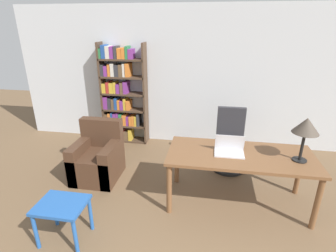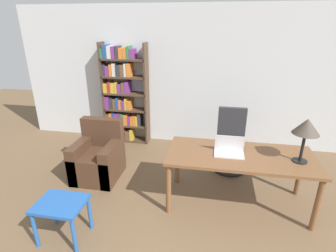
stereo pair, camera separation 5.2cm
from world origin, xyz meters
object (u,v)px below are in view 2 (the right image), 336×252
(table_lamp, at_px, (307,128))
(bookshelf, at_px, (122,96))
(side_table_blue, at_px, (61,209))
(armchair, at_px, (98,159))
(laptop, at_px, (229,150))
(desk, at_px, (240,160))
(office_chair, at_px, (230,144))

(table_lamp, distance_m, bookshelf, 3.47)
(side_table_blue, xyz_separation_m, bookshelf, (-0.24, 2.78, 0.57))
(armchair, bearing_deg, laptop, -8.77)
(desk, distance_m, side_table_blue, 2.26)
(side_table_blue, bearing_deg, armchair, 97.07)
(laptop, relative_size, table_lamp, 0.67)
(side_table_blue, bearing_deg, office_chair, 46.19)
(laptop, xyz_separation_m, table_lamp, (0.86, -0.05, 0.40))
(desk, relative_size, side_table_blue, 3.53)
(desk, bearing_deg, laptop, -179.13)
(office_chair, relative_size, armchair, 1.14)
(side_table_blue, bearing_deg, bookshelf, 94.98)
(office_chair, bearing_deg, desk, -86.03)
(armchair, bearing_deg, table_lamp, -7.21)
(office_chair, distance_m, armchair, 2.21)
(side_table_blue, bearing_deg, laptop, 28.76)
(laptop, distance_m, side_table_blue, 2.15)
(desk, bearing_deg, side_table_blue, -153.03)
(office_chair, xyz_separation_m, armchair, (-2.10, -0.69, -0.13))
(laptop, bearing_deg, bookshelf, 139.95)
(armchair, height_order, bookshelf, bookshelf)
(side_table_blue, height_order, armchair, armchair)
(office_chair, xyz_separation_m, side_table_blue, (-1.93, -2.01, -0.04))
(laptop, relative_size, office_chair, 0.36)
(desk, distance_m, office_chair, 1.02)
(laptop, xyz_separation_m, armchair, (-2.02, 0.31, -0.50))
(side_table_blue, height_order, bookshelf, bookshelf)
(bookshelf, bearing_deg, office_chair, -19.30)
(side_table_blue, bearing_deg, table_lamp, 19.59)
(table_lamp, distance_m, office_chair, 1.51)
(table_lamp, bearing_deg, bookshelf, 148.44)
(side_table_blue, relative_size, armchair, 0.59)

